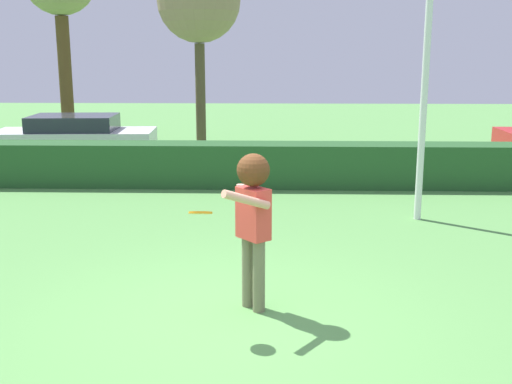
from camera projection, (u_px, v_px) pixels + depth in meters
name	position (u px, v px, depth m)	size (l,w,h in m)	color
ground_plane	(233.00, 321.00, 6.86)	(60.00, 60.00, 0.00)	#57934A
person	(253.00, 210.00, 6.95)	(0.53, 0.82, 1.80)	#736F52
frisbee	(201.00, 213.00, 6.42)	(0.25, 0.24, 0.09)	orange
lamppost	(428.00, 31.00, 10.37)	(0.24, 0.24, 5.82)	silver
hedge_row	(254.00, 165.00, 13.73)	(18.31, 0.90, 0.94)	#255226
parked_car_white	(75.00, 136.00, 16.73)	(4.30, 2.03, 1.25)	white
bare_elm_tree	(199.00, 2.00, 17.90)	(2.40, 2.40, 5.54)	brown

